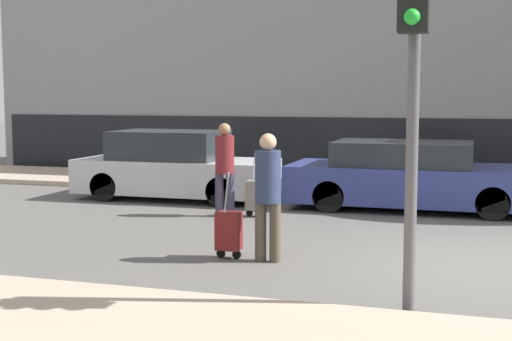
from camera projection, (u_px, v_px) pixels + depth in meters
The scene contains 10 objects.
ground_plane at pixel (492, 269), 8.99m from camera, with size 80.00×80.00×0.00m, color #565451.
sidewalk_far at pixel (486, 192), 15.63m from camera, with size 28.00×3.00×0.12m.
building_facade at pixel (490, 7), 18.89m from camera, with size 28.00×3.50×9.04m.
parked_car_0 at pixel (175, 167), 15.01m from camera, with size 4.12×1.75×1.44m.
parked_car_1 at pixel (410, 177), 13.64m from camera, with size 4.69×1.90×1.30m.
pedestrian_left at pixel (225, 164), 12.78m from camera, with size 0.34×0.34×1.68m.
trolley_left at pixel (255, 195), 12.82m from camera, with size 0.34×0.29×1.19m.
pedestrian_right at pixel (268, 189), 9.29m from camera, with size 0.35×0.34×1.69m.
trolley_right at pixel (229, 231), 9.52m from camera, with size 0.34×0.29×1.17m.
traffic_light at pixel (413, 57), 6.72m from camera, with size 0.28×0.47×3.56m.
Camera 1 is at (-0.25, -9.30, 2.18)m, focal length 50.00 mm.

